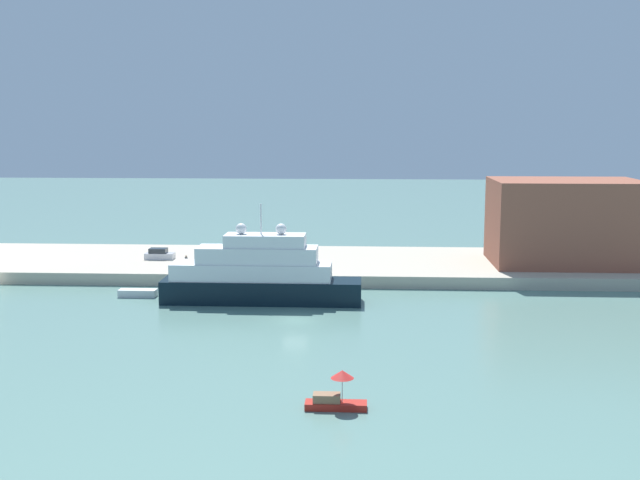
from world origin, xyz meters
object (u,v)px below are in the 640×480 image
at_px(person_figure, 186,262).
at_px(mooring_bollard, 311,270).
at_px(parked_car, 159,254).
at_px(work_barge, 138,293).
at_px(small_motorboat, 336,395).
at_px(large_yacht, 259,275).
at_px(harbor_building, 565,222).

bearing_deg(person_figure, mooring_bollard, -8.64).
bearing_deg(parked_car, work_barge, -84.05).
bearing_deg(small_motorboat, work_barge, 125.00).
bearing_deg(large_yacht, parked_car, 131.21).
bearing_deg(work_barge, mooring_bollard, 20.85).
height_order(work_barge, harbor_building, harbor_building).
distance_m(small_motorboat, mooring_bollard, 42.47).
bearing_deg(harbor_building, small_motorboat, -119.13).
bearing_deg(small_motorboat, harbor_building, 60.87).
height_order(large_yacht, small_motorboat, large_yacht).
height_order(small_motorboat, work_barge, small_motorboat).
xyz_separation_m(small_motorboat, work_barge, (-24.30, 34.71, -0.57)).
height_order(large_yacht, harbor_building, harbor_building).
height_order(small_motorboat, parked_car, parked_car).
bearing_deg(person_figure, harbor_building, 7.27).
xyz_separation_m(large_yacht, mooring_bollard, (5.24, 9.41, -1.17)).
bearing_deg(mooring_bollard, harbor_building, 14.82).
relative_size(harbor_building, mooring_bollard, 23.58).
xyz_separation_m(harbor_building, mooring_bollard, (-33.01, -8.74, -5.15)).
bearing_deg(person_figure, work_barge, -109.37).
relative_size(large_yacht, mooring_bollard, 27.70).
bearing_deg(parked_car, small_motorboat, -63.08).
relative_size(small_motorboat, work_barge, 1.01).
distance_m(large_yacht, small_motorboat, 34.32).
height_order(parked_car, mooring_bollard, parked_car).
bearing_deg(large_yacht, work_barge, 172.46).
bearing_deg(harbor_building, mooring_bollard, -165.18).
xyz_separation_m(harbor_building, person_figure, (-49.19, -6.28, -4.76)).
bearing_deg(work_barge, parked_car, 95.95).
bearing_deg(work_barge, harbor_building, 17.12).
bearing_deg(small_motorboat, parked_car, 116.92).
xyz_separation_m(large_yacht, work_barge, (-14.44, 1.91, -2.66)).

